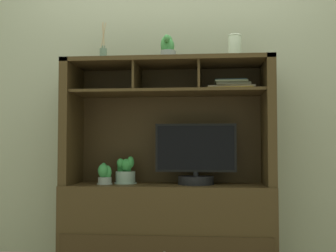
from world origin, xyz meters
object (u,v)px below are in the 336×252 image
object	(u,v)px
media_console	(168,199)
potted_orchid	(125,172)
diffuser_bottle	(103,54)
potted_fern	(104,174)
magazine_stack_left	(231,87)
potted_succulent	(168,49)
ceramic_vase	(235,47)
tv_monitor	(196,160)

from	to	relation	value
media_console	potted_orchid	bearing A→B (deg)	175.81
potted_orchid	diffuser_bottle	xyz separation A→B (m)	(-0.16, -0.02, 0.85)
potted_fern	magazine_stack_left	bearing A→B (deg)	6.01
media_console	magazine_stack_left	distance (m)	0.91
potted_fern	diffuser_bottle	bearing A→B (deg)	118.50
media_console	potted_succulent	xyz separation A→B (m)	(-0.00, 0.00, 1.07)
potted_orchid	media_console	bearing A→B (deg)	-4.19
media_console	potted_fern	bearing A→B (deg)	-173.77
magazine_stack_left	potted_orchid	bearing A→B (deg)	-178.30
ceramic_vase	tv_monitor	bearing A→B (deg)	-178.40
potted_fern	tv_monitor	bearing A→B (deg)	3.41
potted_fern	potted_succulent	world-z (taller)	potted_succulent
ceramic_vase	diffuser_bottle	bearing A→B (deg)	179.78
tv_monitor	potted_orchid	size ratio (longest dim) A/B	2.90
potted_succulent	ceramic_vase	size ratio (longest dim) A/B	1.09
media_console	magazine_stack_left	bearing A→B (deg)	5.80
potted_orchid	diffuser_bottle	distance (m)	0.86
media_console	potted_fern	distance (m)	0.48
tv_monitor	magazine_stack_left	distance (m)	0.58
potted_fern	potted_orchid	bearing A→B (deg)	28.07
magazine_stack_left	diffuser_bottle	xyz separation A→B (m)	(-0.92, -0.04, 0.24)
potted_orchid	potted_fern	world-z (taller)	potted_orchid
potted_fern	potted_succulent	xyz separation A→B (m)	(0.44, 0.05, 0.90)
media_console	ceramic_vase	bearing A→B (deg)	-0.34
media_console	potted_fern	xyz separation A→B (m)	(-0.45, -0.05, 0.17)
media_console	magazine_stack_left	xyz separation A→B (m)	(0.45, 0.05, 0.80)
potted_succulent	magazine_stack_left	bearing A→B (deg)	5.67
diffuser_bottle	media_console	bearing A→B (deg)	-0.10
tv_monitor	potted_orchid	bearing A→B (deg)	176.24
media_console	diffuser_bottle	distance (m)	1.14
potted_succulent	potted_fern	bearing A→B (deg)	-173.63
diffuser_bottle	magazine_stack_left	bearing A→B (deg)	2.77
tv_monitor	diffuser_bottle	bearing A→B (deg)	179.03
magazine_stack_left	diffuser_bottle	distance (m)	0.95
magazine_stack_left	ceramic_vase	xyz separation A→B (m)	(0.03, -0.05, 0.27)
tv_monitor	potted_succulent	xyz separation A→B (m)	(-0.20, 0.01, 0.79)
media_console	diffuser_bottle	xyz separation A→B (m)	(-0.47, 0.00, 1.04)
tv_monitor	potted_fern	size ratio (longest dim) A/B	3.77
media_console	potted_succulent	distance (m)	1.07
ceramic_vase	potted_orchid	bearing A→B (deg)	178.13
media_console	diffuser_bottle	world-z (taller)	diffuser_bottle
tv_monitor	diffuser_bottle	distance (m)	1.01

